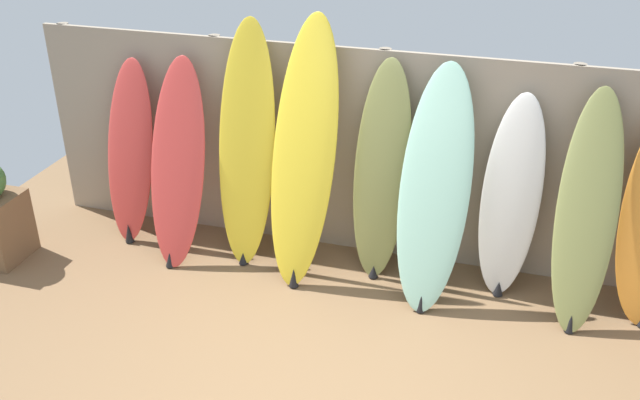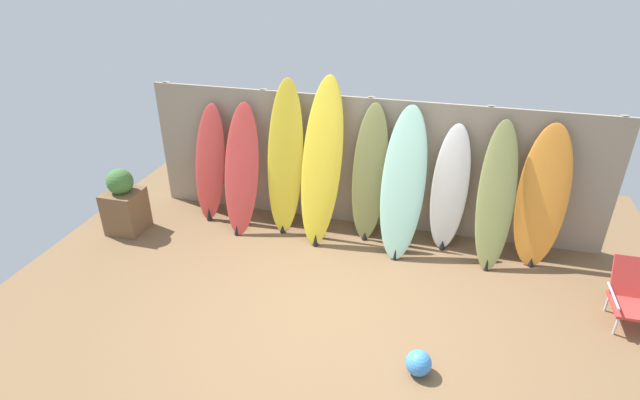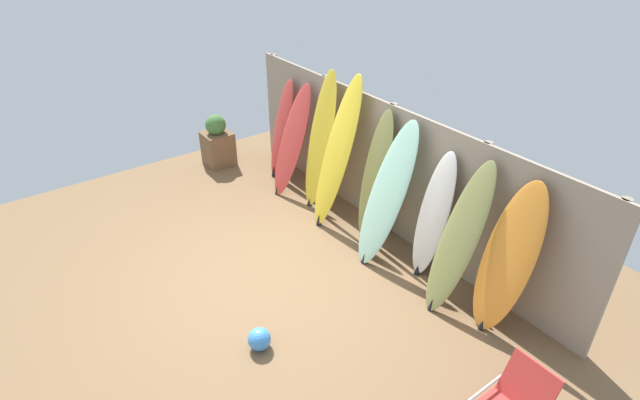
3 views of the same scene
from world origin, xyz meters
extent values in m
plane|color=brown|center=(0.00, 0.00, 0.00)|extent=(7.68, 7.68, 0.00)
cube|color=gray|center=(0.00, 2.00, 0.90)|extent=(6.08, 0.04, 1.80)
cylinder|color=gray|center=(-2.88, 2.04, 0.90)|extent=(0.10, 0.10, 1.80)
cylinder|color=gray|center=(-1.44, 2.04, 0.90)|extent=(0.10, 0.10, 1.80)
cylinder|color=gray|center=(0.00, 2.04, 0.90)|extent=(0.10, 0.10, 1.80)
cylinder|color=gray|center=(1.44, 2.04, 0.90)|extent=(0.10, 0.10, 1.80)
cylinder|color=gray|center=(2.88, 2.04, 0.90)|extent=(0.10, 0.10, 1.80)
ellipsoid|color=#D13D38|center=(-2.15, 1.69, 0.80)|extent=(0.52, 0.51, 1.61)
cone|color=black|center=(-2.15, 1.50, 0.10)|extent=(0.08, 0.08, 0.17)
ellipsoid|color=#D13D38|center=(-1.62, 1.54, 0.84)|extent=(0.54, 0.77, 1.68)
cone|color=black|center=(-1.62, 1.23, 0.07)|extent=(0.08, 0.08, 0.13)
ellipsoid|color=yellow|center=(-1.04, 1.65, 1.02)|extent=(0.49, 0.48, 2.03)
cone|color=black|center=(-1.04, 1.45, 0.06)|extent=(0.08, 0.08, 0.10)
ellipsoid|color=yellow|center=(-0.52, 1.55, 1.05)|extent=(0.58, 0.77, 2.10)
cone|color=black|center=(-0.52, 1.24, 0.09)|extent=(0.08, 0.08, 0.16)
ellipsoid|color=olive|center=(0.07, 1.72, 0.89)|extent=(0.48, 0.42, 1.79)
cone|color=black|center=(0.07, 1.56, 0.06)|extent=(0.08, 0.08, 0.10)
ellipsoid|color=#9ED6BC|center=(0.52, 1.52, 0.90)|extent=(0.55, 0.76, 1.81)
cone|color=black|center=(0.52, 1.20, 0.08)|extent=(0.08, 0.08, 0.13)
ellipsoid|color=white|center=(1.08, 1.75, 0.80)|extent=(0.49, 0.44, 1.61)
cone|color=black|center=(1.08, 1.58, 0.07)|extent=(0.08, 0.08, 0.12)
ellipsoid|color=olive|center=(1.62, 1.56, 0.85)|extent=(0.43, 0.71, 1.71)
cone|color=black|center=(1.62, 1.26, 0.08)|extent=(0.08, 0.08, 0.14)
ellipsoid|color=orange|center=(2.15, 1.68, 0.86)|extent=(0.62, 0.54, 1.71)
cone|color=black|center=(2.15, 1.48, 0.06)|extent=(0.08, 0.08, 0.11)
cylinder|color=silver|center=(2.84, 0.43, 0.11)|extent=(0.02, 0.02, 0.22)
cylinder|color=silver|center=(2.84, 0.81, 0.11)|extent=(0.02, 0.02, 0.22)
cube|color=red|center=(3.05, 0.62, 0.23)|extent=(0.48, 0.44, 0.03)
cube|color=red|center=(3.05, 0.86, 0.43)|extent=(0.46, 0.21, 0.42)
cylinder|color=silver|center=(2.81, 0.62, 0.34)|extent=(0.02, 0.44, 0.02)
cube|color=brown|center=(-3.11, 0.97, 0.29)|extent=(0.46, 0.46, 0.59)
sphere|color=#437338|center=(-3.11, 0.97, 0.73)|extent=(0.34, 0.34, 0.34)
sphere|color=#3F8CE5|center=(0.96, -0.59, 0.12)|extent=(0.24, 0.24, 0.24)
camera|label=1|loc=(1.03, -3.32, 3.32)|focal=40.00mm
camera|label=2|loc=(0.95, -4.05, 3.57)|focal=28.00mm
camera|label=3|loc=(4.28, -2.24, 3.99)|focal=28.00mm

